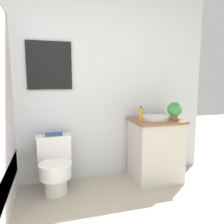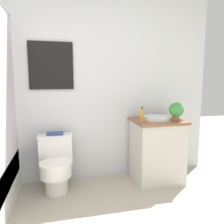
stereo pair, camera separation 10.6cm
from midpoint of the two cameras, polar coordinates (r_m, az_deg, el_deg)
wall_back at (r=2.76m, az=-8.81°, el=7.81°), size 3.59×0.07×2.50m
toilet at (r=2.65m, az=-13.33°, el=-13.04°), size 0.40×0.49×0.63m
vanity at (r=2.87m, az=12.60°, el=-9.72°), size 0.61×0.53×0.79m
sink at (r=2.79m, az=12.67°, el=-1.50°), size 0.35×0.39×0.13m
soap_bottle at (r=2.65m, az=8.97°, el=-0.68°), size 0.04×0.04×0.17m
potted_plant at (r=2.73m, az=17.49°, el=0.40°), size 0.18×0.18×0.22m
book_on_tank at (r=2.67m, az=-13.57°, el=-5.52°), size 0.19×0.11×0.02m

